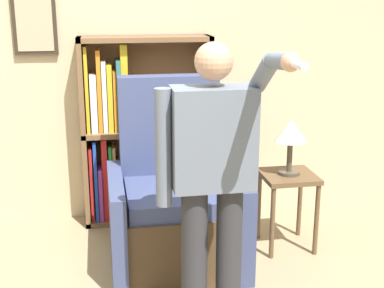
{
  "coord_description": "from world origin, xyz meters",
  "views": [
    {
      "loc": [
        -0.28,
        -2.54,
        1.91
      ],
      "look_at": [
        0.27,
        0.6,
        1.02
      ],
      "focal_mm": 50.0,
      "sensor_mm": 36.0,
      "label": 1
    }
  ],
  "objects_px": {
    "person_standing": "(213,172)",
    "side_table": "(288,189)",
    "table_lamp": "(291,134)",
    "bookcase": "(131,135)",
    "armchair": "(175,207)"
  },
  "relations": [
    {
      "from": "side_table",
      "to": "table_lamp",
      "type": "distance_m",
      "value": 0.43
    },
    {
      "from": "person_standing",
      "to": "table_lamp",
      "type": "height_order",
      "value": "person_standing"
    },
    {
      "from": "armchair",
      "to": "table_lamp",
      "type": "bearing_deg",
      "value": 3.46
    },
    {
      "from": "armchair",
      "to": "side_table",
      "type": "xyz_separation_m",
      "value": [
        0.89,
        0.05,
        0.07
      ]
    },
    {
      "from": "side_table",
      "to": "person_standing",
      "type": "bearing_deg",
      "value": -130.39
    },
    {
      "from": "side_table",
      "to": "table_lamp",
      "type": "height_order",
      "value": "table_lamp"
    },
    {
      "from": "bookcase",
      "to": "armchair",
      "type": "relative_size",
      "value": 1.19
    },
    {
      "from": "bookcase",
      "to": "side_table",
      "type": "bearing_deg",
      "value": -33.0
    },
    {
      "from": "bookcase",
      "to": "side_table",
      "type": "relative_size",
      "value": 2.65
    },
    {
      "from": "armchair",
      "to": "side_table",
      "type": "relative_size",
      "value": 2.24
    },
    {
      "from": "person_standing",
      "to": "side_table",
      "type": "bearing_deg",
      "value": 49.61
    },
    {
      "from": "armchair",
      "to": "side_table",
      "type": "distance_m",
      "value": 0.89
    },
    {
      "from": "bookcase",
      "to": "side_table",
      "type": "distance_m",
      "value": 1.39
    },
    {
      "from": "person_standing",
      "to": "table_lamp",
      "type": "bearing_deg",
      "value": 49.61
    },
    {
      "from": "bookcase",
      "to": "armchair",
      "type": "distance_m",
      "value": 0.91
    }
  ]
}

